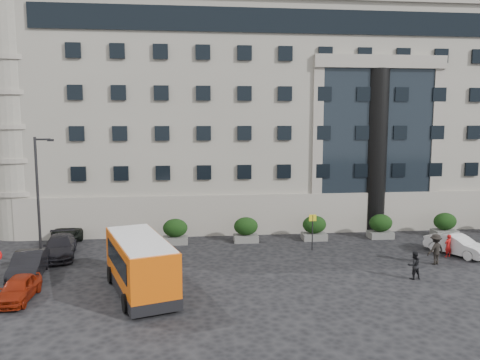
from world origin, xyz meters
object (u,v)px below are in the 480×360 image
object	(u,v)px
hedge_b	(246,229)
white_taxi	(457,245)
minibus	(140,263)
parked_car_b	(29,265)
bus_stop_sign	(313,226)
pedestrian_b	(414,265)
hedge_d	(381,226)
street_lamp	(39,197)
parked_car_d	(71,229)
red_truck	(91,202)
parked_car_c	(60,247)
pedestrian_c	(436,249)
hedge_e	(445,224)
hedge_a	(175,231)
pedestrian_a	(448,246)
hedge_c	(314,228)
parked_car_a	(18,289)

from	to	relation	value
hedge_b	white_taxi	bearing A→B (deg)	-19.79
minibus	parked_car_b	bearing A→B (deg)	136.73
bus_stop_sign	pedestrian_b	world-z (taller)	bus_stop_sign
hedge_d	street_lamp	size ratio (longest dim) A/B	0.23
street_lamp	parked_car_d	bearing A→B (deg)	90.92
red_truck	bus_stop_sign	bearing A→B (deg)	-50.01
minibus	parked_car_c	bearing A→B (deg)	111.69
hedge_d	pedestrian_c	bearing A→B (deg)	-83.70
hedge_e	parked_car_c	size ratio (longest dim) A/B	0.39
hedge_a	pedestrian_a	bearing A→B (deg)	-16.49
red_truck	parked_car_b	xyz separation A→B (m)	(-0.05, -17.20, -0.65)
hedge_b	white_taxi	distance (m)	14.51
hedge_d	parked_car_d	xyz separation A→B (m)	(-23.66, 2.76, -0.27)
pedestrian_b	minibus	bearing A→B (deg)	-3.53
hedge_b	pedestrian_a	world-z (taller)	hedge_b
parked_car_c	pedestrian_a	world-z (taller)	pedestrian_a
hedge_e	red_truck	distance (m)	30.76
parked_car_d	hedge_c	bearing A→B (deg)	-10.08
hedge_d	parked_car_b	bearing A→B (deg)	-164.41
street_lamp	parked_car_a	distance (m)	6.54
bus_stop_sign	parked_car_d	size ratio (longest dim) A/B	0.53
parked_car_c	pedestrian_b	size ratio (longest dim) A/B	2.97
street_lamp	hedge_a	bearing A→B (deg)	31.16
hedge_a	white_taxi	world-z (taller)	hedge_a
hedge_b	pedestrian_c	size ratio (longest dim) A/B	0.95
minibus	white_taxi	xyz separation A→B (m)	(20.37, 4.83, -0.92)
hedge_a	hedge_c	distance (m)	10.40
hedge_c	pedestrian_a	bearing A→B (deg)	-35.03
parked_car_a	parked_car_c	bearing A→B (deg)	90.86
hedge_b	parked_car_b	bearing A→B (deg)	-153.58
red_truck	white_taxi	distance (m)	31.08
parked_car_d	pedestrian_a	distance (m)	27.29
hedge_d	hedge_e	bearing A→B (deg)	0.00
hedge_c	red_truck	world-z (taller)	red_truck
parked_car_a	parked_car_b	bearing A→B (deg)	101.17
street_lamp	parked_car_c	size ratio (longest dim) A/B	1.68
hedge_a	hedge_d	bearing A→B (deg)	0.00
street_lamp	hedge_c	bearing A→B (deg)	14.67
street_lamp	pedestrian_b	world-z (taller)	street_lamp
minibus	hedge_b	bearing A→B (deg)	37.32
hedge_a	parked_car_b	world-z (taller)	hedge_a
parked_car_c	pedestrian_c	bearing A→B (deg)	-19.48
parked_car_b	white_taxi	size ratio (longest dim) A/B	1.09
street_lamp	hedge_d	bearing A→B (deg)	11.53
pedestrian_c	bus_stop_sign	bearing A→B (deg)	-50.22
minibus	pedestrian_a	bearing A→B (deg)	-5.37
hedge_e	white_taxi	xyz separation A→B (m)	(-1.95, -4.91, -0.24)
white_taxi	hedge_e	bearing A→B (deg)	40.89
pedestrian_c	minibus	bearing A→B (deg)	-10.76
street_lamp	bus_stop_sign	world-z (taller)	street_lamp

